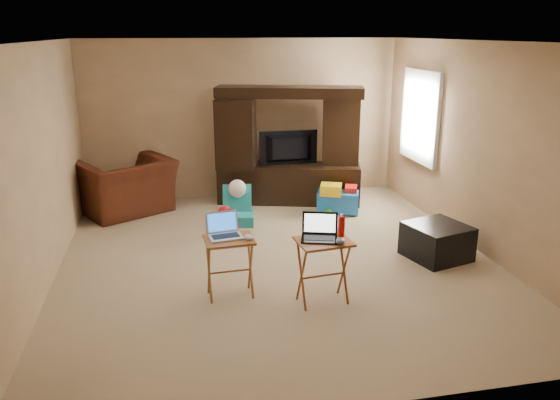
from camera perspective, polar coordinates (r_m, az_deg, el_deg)
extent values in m
plane|color=#C7B189|center=(6.55, -0.35, -6.19)|extent=(5.50, 5.50, 0.00)
plane|color=silver|center=(6.01, -0.40, 16.25)|extent=(5.50, 5.50, 0.00)
plane|color=tan|center=(8.83, -3.87, 8.40)|extent=(5.00, 0.00, 5.00)
plane|color=tan|center=(3.62, 8.13, -4.97)|extent=(5.00, 0.00, 5.00)
plane|color=tan|center=(6.19, -23.73, 3.14)|extent=(0.00, 5.50, 5.50)
plane|color=tan|center=(7.07, 20.01, 5.16)|extent=(0.00, 5.50, 5.50)
plane|color=white|center=(8.37, 14.55, 8.44)|extent=(0.00, 1.20, 1.20)
cube|color=white|center=(8.36, 14.42, 8.45)|extent=(0.06, 1.14, 1.34)
cube|color=black|center=(8.48, 0.96, 5.69)|extent=(2.28, 1.13, 1.81)
imported|color=black|center=(8.45, 1.02, 5.38)|extent=(0.92, 0.14, 0.53)
imported|color=#491E0F|center=(8.39, -15.80, 1.40)|extent=(1.62, 1.56, 0.81)
cube|color=black|center=(6.78, 16.07, -4.18)|extent=(0.79, 0.79, 0.41)
cube|color=#A86828|center=(5.58, -5.26, -7.05)|extent=(0.50, 0.41, 0.63)
cube|color=#A14E27|center=(5.45, 4.51, -7.46)|extent=(0.55, 0.46, 0.66)
cube|color=silver|center=(5.45, -5.74, -2.77)|extent=(0.37, 0.32, 0.24)
cube|color=black|center=(5.28, 4.15, -2.96)|extent=(0.41, 0.37, 0.24)
ellipsoid|color=silver|center=(5.41, -3.27, -3.91)|extent=(0.12, 0.15, 0.05)
ellipsoid|color=#47474C|center=(5.24, 6.33, -4.29)|extent=(0.12, 0.15, 0.06)
cylinder|color=red|center=(5.41, 6.43, -2.74)|extent=(0.07, 0.07, 0.20)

